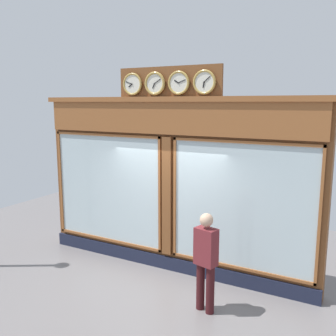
# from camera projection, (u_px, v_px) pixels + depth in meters

# --- Properties ---
(shop_facade) EXTENTS (6.14, 0.42, 4.12)m
(shop_facade) POSITION_uv_depth(u_px,v_px,m) (171.00, 183.00, 7.63)
(shop_facade) COLOR brown
(shop_facade) RESTS_ON ground_plane
(pedestrian) EXTENTS (0.40, 0.30, 1.69)m
(pedestrian) POSITION_uv_depth(u_px,v_px,m) (206.00, 258.00, 6.10)
(pedestrian) COLOR #3A1316
(pedestrian) RESTS_ON ground_plane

